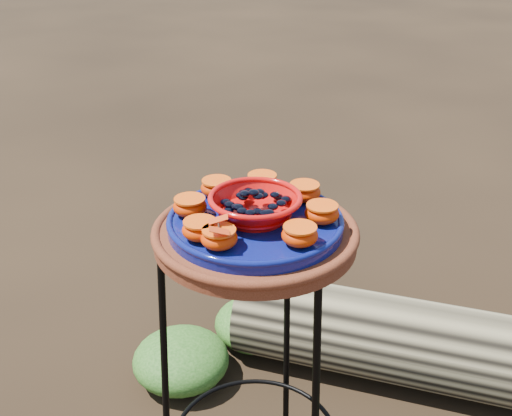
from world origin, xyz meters
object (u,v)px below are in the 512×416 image
at_px(plant_stand, 255,374).
at_px(terracotta_saucer, 255,236).
at_px(red_bowl, 255,207).
at_px(driftwood_log, 470,354).
at_px(cobalt_plate, 255,223).

bearing_deg(plant_stand, terracotta_saucer, 0.00).
distance_m(plant_stand, red_bowl, 0.43).
bearing_deg(driftwood_log, plant_stand, -129.00).
height_order(plant_stand, cobalt_plate, cobalt_plate).
xyz_separation_m(plant_stand, driftwood_log, (0.45, 0.56, -0.22)).
bearing_deg(plant_stand, driftwood_log, 51.00).
distance_m(cobalt_plate, red_bowl, 0.04).
height_order(terracotta_saucer, red_bowl, red_bowl).
relative_size(plant_stand, driftwood_log, 0.50).
bearing_deg(cobalt_plate, red_bowl, 0.00).
relative_size(plant_stand, cobalt_plate, 1.96).
height_order(plant_stand, driftwood_log, plant_stand).
relative_size(plant_stand, terracotta_saucer, 1.68).
height_order(terracotta_saucer, driftwood_log, terracotta_saucer).
relative_size(plant_stand, red_bowl, 3.92).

